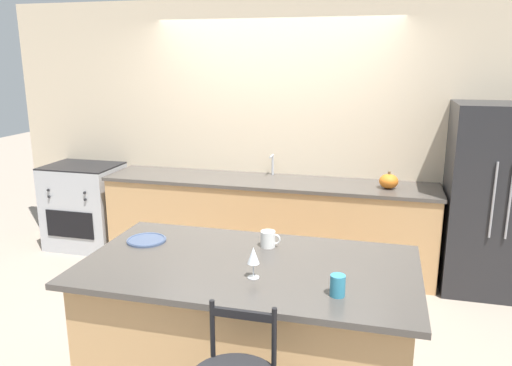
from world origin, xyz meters
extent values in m
plane|color=gray|center=(0.00, 0.00, 0.00)|extent=(18.00, 18.00, 0.00)
cube|color=beige|center=(0.00, 0.71, 1.35)|extent=(6.00, 0.07, 2.70)
cube|color=tan|center=(0.00, 0.38, 0.44)|extent=(3.32, 0.66, 0.88)
cube|color=#47423D|center=(0.00, 0.38, 0.90)|extent=(3.36, 0.69, 0.03)
cube|color=black|center=(0.00, 0.38, 0.91)|extent=(0.56, 0.36, 0.01)
cylinder|color=#ADAFB5|center=(0.00, 0.60, 1.03)|extent=(0.02, 0.02, 0.22)
cylinder|color=#ADAFB5|center=(0.00, 0.54, 1.13)|extent=(0.02, 0.12, 0.02)
cube|color=tan|center=(0.40, -1.80, 0.46)|extent=(1.81, 0.94, 0.92)
cube|color=#47423D|center=(0.40, -1.80, 0.94)|extent=(1.93, 1.06, 0.03)
cube|color=#232326|center=(2.10, 0.35, 0.87)|extent=(0.79, 0.68, 1.73)
cylinder|color=#939399|center=(2.03, -0.01, 0.95)|extent=(0.02, 0.02, 0.66)
cylinder|color=#939399|center=(2.16, -0.01, 0.95)|extent=(0.02, 0.02, 0.66)
cube|color=#ADAFB5|center=(-2.13, 0.39, 0.47)|extent=(0.79, 0.61, 0.93)
cube|color=black|center=(-2.13, 0.07, 0.35)|extent=(0.57, 0.01, 0.30)
cube|color=black|center=(-2.13, 0.39, 0.94)|extent=(0.79, 0.61, 0.02)
cylinder|color=black|center=(-2.36, 0.07, 0.73)|extent=(0.03, 0.02, 0.03)
cylinder|color=black|center=(-1.91, 0.07, 0.73)|extent=(0.03, 0.02, 0.03)
cylinder|color=black|center=(-2.36, 0.07, 0.65)|extent=(0.03, 0.02, 0.03)
cylinder|color=black|center=(-1.91, 0.07, 0.65)|extent=(0.03, 0.02, 0.03)
cylinder|color=black|center=(0.41, -2.46, 0.91)|extent=(0.02, 0.02, 0.28)
cylinder|color=black|center=(0.70, -2.46, 0.91)|extent=(0.02, 0.02, 0.28)
cube|color=black|center=(0.55, -2.46, 1.00)|extent=(0.29, 0.02, 0.04)
cylinder|color=#425170|center=(-0.34, -1.62, 0.96)|extent=(0.25, 0.25, 0.01)
torus|color=#425170|center=(-0.34, -1.62, 0.97)|extent=(0.25, 0.25, 0.01)
cylinder|color=white|center=(0.47, -1.98, 0.96)|extent=(0.06, 0.06, 0.00)
cylinder|color=white|center=(0.47, -1.98, 1.00)|extent=(0.01, 0.01, 0.08)
cone|color=white|center=(0.47, -1.98, 1.08)|extent=(0.07, 0.07, 0.09)
cylinder|color=white|center=(0.44, -1.51, 1.01)|extent=(0.09, 0.09, 0.10)
torus|color=white|center=(0.49, -1.51, 1.01)|extent=(0.07, 0.01, 0.07)
cylinder|color=teal|center=(0.93, -2.08, 1.01)|extent=(0.08, 0.08, 0.11)
ellipsoid|color=orange|center=(1.18, 0.33, 0.98)|extent=(0.18, 0.18, 0.14)
cylinder|color=brown|center=(1.18, 0.33, 1.07)|extent=(0.02, 0.02, 0.02)
camera|label=1|loc=(1.11, -4.39, 2.11)|focal=35.00mm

